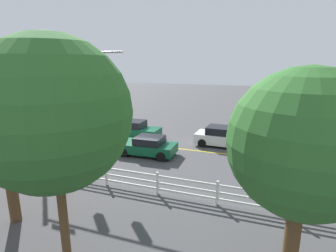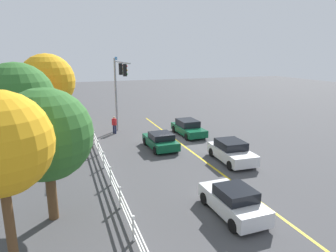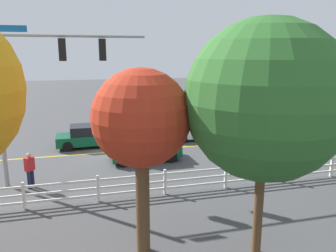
# 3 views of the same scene
# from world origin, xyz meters

# --- Properties ---
(ground_plane) EXTENTS (120.00, 120.00, 0.00)m
(ground_plane) POSITION_xyz_m (0.00, 0.00, 0.00)
(ground_plane) COLOR #444447
(lane_center_stripe) EXTENTS (28.00, 0.16, 0.01)m
(lane_center_stripe) POSITION_xyz_m (-4.00, 0.00, 0.00)
(lane_center_stripe) COLOR gold
(lane_center_stripe) RESTS_ON ground_plane
(signal_assembly) EXTENTS (6.72, 0.38, 7.28)m
(signal_assembly) POSITION_xyz_m (3.52, 4.31, 5.09)
(signal_assembly) COLOR gray
(signal_assembly) RESTS_ON ground_plane
(car_0) EXTENTS (4.30, 2.16, 1.51)m
(car_0) POSITION_xyz_m (-6.26, -1.81, 0.73)
(car_0) COLOR silver
(car_0) RESTS_ON ground_plane
(car_1) EXTENTS (3.99, 1.90, 1.45)m
(car_1) POSITION_xyz_m (-12.69, 2.03, 0.70)
(car_1) COLOR silver
(car_1) RESTS_ON ground_plane
(car_2) EXTENTS (4.05, 2.09, 1.33)m
(car_2) POSITION_xyz_m (-1.66, 2.05, 0.65)
(car_2) COLOR #0C4C2D
(car_2) RESTS_ON ground_plane
(car_3) EXTENTS (4.50, 2.03, 1.45)m
(car_3) POSITION_xyz_m (1.37, -1.75, 0.70)
(car_3) COLOR #0C4C2D
(car_3) RESTS_ON ground_plane
(pedestrian) EXTENTS (0.46, 0.47, 1.69)m
(pedestrian) POSITION_xyz_m (4.26, 4.79, 0.93)
(pedestrian) COLOR #191E3F
(pedestrian) RESTS_ON ground_plane
(white_rail_fence) EXTENTS (26.10, 0.10, 1.15)m
(white_rail_fence) POSITION_xyz_m (-3.00, 7.04, 0.60)
(white_rail_fence) COLOR white
(white_rail_fence) RESTS_ON ground_plane
(tree_0) EXTENTS (2.90, 2.90, 5.74)m
(tree_0) POSITION_xyz_m (0.15, 11.07, 4.22)
(tree_0) COLOR brown
(tree_0) RESTS_ON ground_plane
(tree_1) EXTENTS (4.95, 4.95, 7.62)m
(tree_1) POSITION_xyz_m (5.72, 10.49, 5.14)
(tree_1) COLOR brown
(tree_1) RESTS_ON ground_plane
(tree_2) EXTENTS (4.64, 4.64, 7.13)m
(tree_2) POSITION_xyz_m (-3.24, 12.04, 4.80)
(tree_2) COLOR brown
(tree_2) RESTS_ON ground_plane
(tree_3) EXTENTS (4.19, 4.19, 6.22)m
(tree_3) POSITION_xyz_m (-10.09, 10.22, 4.11)
(tree_3) COLOR brown
(tree_3) RESTS_ON ground_plane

